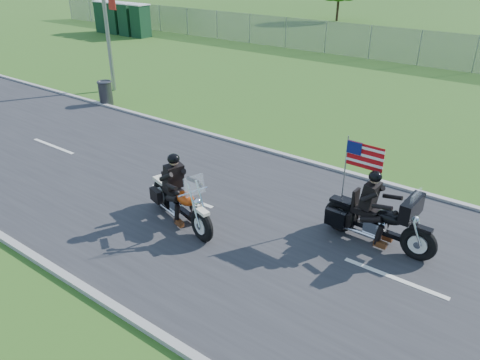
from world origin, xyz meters
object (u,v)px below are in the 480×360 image
Objects in this scene: porta_toilet_a at (140,22)px; porta_toilet_c at (116,18)px; motorcycle_lead at (180,203)px; porta_toilet_d at (105,17)px; porta_toilet_b at (128,20)px; trash_can at (106,93)px; motorcycle_follow at (378,221)px.

porta_toilet_a is 1.00× the size of porta_toilet_c.
porta_toilet_a is at bearing 155.96° from motorcycle_lead.
motorcycle_lead is (25.11, -17.99, -0.58)m from porta_toilet_d.
porta_toilet_a and porta_toilet_b have the same top height.
porta_toilet_a is 2.31× the size of trash_can.
trash_can is (12.94, -12.70, -0.65)m from porta_toilet_b.
porta_toilet_b is at bearing 157.78° from motorcycle_lead.
porta_toilet_d is 33.45m from motorcycle_follow.
porta_toilet_a is 17.17m from trash_can.
porta_toilet_a and porta_toilet_d have the same top height.
porta_toilet_b is (-1.40, 0.00, 0.00)m from porta_toilet_a.
motorcycle_lead reaches higher than trash_can.
porta_toilet_c is 1.40m from porta_toilet_d.
porta_toilet_b is 1.40m from porta_toilet_c.
porta_toilet_a is at bearing 0.00° from porta_toilet_c.
porta_toilet_d is (-4.20, 0.00, 0.00)m from porta_toilet_a.
motorcycle_lead is 0.98× the size of motorcycle_follow.
porta_toilet_b is 31.02m from motorcycle_follow.
porta_toilet_c is at bearing 180.00° from porta_toilet_a.
porta_toilet_c is 0.87× the size of motorcycle_lead.
porta_toilet_b is 28.67m from motorcycle_lead.
porta_toilet_a is 1.00× the size of porta_toilet_d.
trash_can is (-9.37, 5.29, -0.08)m from motorcycle_lead.
porta_toilet_d is at bearing 161.05° from motorcycle_lead.
porta_toilet_d is 0.87× the size of motorcycle_lead.
motorcycle_follow is 14.02m from trash_can.
motorcycle_follow is (29.37, -16.00, -0.53)m from porta_toilet_d.
motorcycle_follow is (26.57, -16.00, -0.53)m from porta_toilet_b.
porta_toilet_b and porta_toilet_d have the same top height.
motorcycle_lead is (22.31, -17.99, -0.58)m from porta_toilet_b.
porta_toilet_a is 1.00× the size of porta_toilet_b.
porta_toilet_b is at bearing 0.00° from porta_toilet_d.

